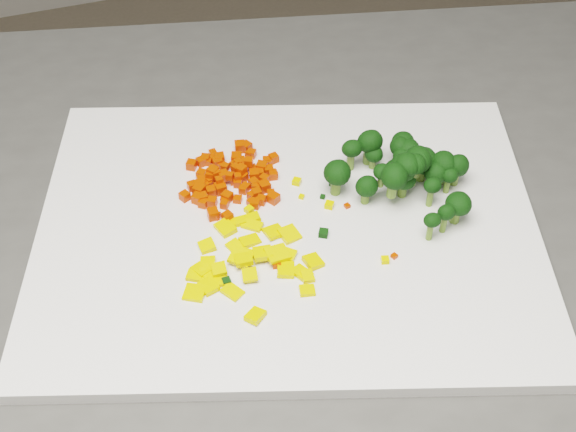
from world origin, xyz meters
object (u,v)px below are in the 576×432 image
object	(u,v)px
cutting_board	(288,228)
broccoli_pile	(402,173)
carrot_pile	(233,172)
pepper_pile	(248,260)

from	to	relation	value
cutting_board	broccoli_pile	xyz separation A→B (m)	(0.11, 0.00, 0.03)
carrot_pile	pepper_pile	xyz separation A→B (m)	(-0.02, -0.11, -0.01)
cutting_board	pepper_pile	xyz separation A→B (m)	(-0.05, -0.04, 0.01)
cutting_board	carrot_pile	size ratio (longest dim) A/B	4.50
cutting_board	broccoli_pile	distance (m)	0.12
cutting_board	broccoli_pile	world-z (taller)	broccoli_pile
pepper_pile	broccoli_pile	world-z (taller)	broccoli_pile
carrot_pile	broccoli_pile	xyz separation A→B (m)	(0.15, -0.07, 0.01)
carrot_pile	pepper_pile	bearing A→B (deg)	-99.33
broccoli_pile	cutting_board	bearing A→B (deg)	-179.03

